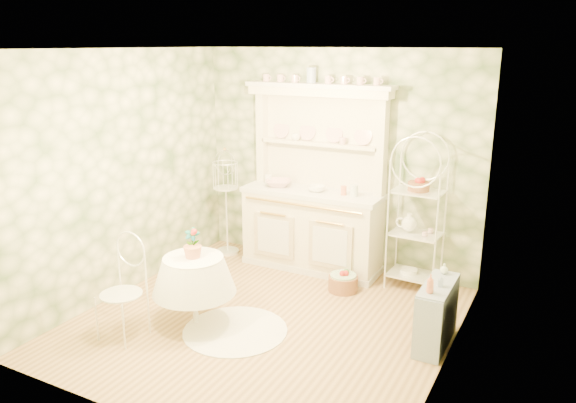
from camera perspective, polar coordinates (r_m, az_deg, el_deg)
The scene contains 22 objects.
floor at distance 5.90m, azimuth -2.32°, elevation -12.01°, with size 3.60×3.60×0.00m, color tan.
ceiling at distance 5.21m, azimuth -2.65°, elevation 15.24°, with size 3.60×3.60×0.00m, color white.
wall_left at distance 6.47m, azimuth -16.41°, elevation 2.66°, with size 3.60×3.60×0.00m, color beige.
wall_right at distance 4.79m, azimuth 16.51°, elevation -1.88°, with size 3.60×3.60×0.00m, color beige.
wall_back at distance 6.97m, azimuth 5.00°, elevation 4.16°, with size 3.60×3.60×0.00m, color beige.
wall_front at distance 4.02m, azimuth -15.51°, elevation -5.17°, with size 3.60×3.60×0.00m, color beige.
kitchen_dresser at distance 6.84m, azimuth 2.50°, elevation 2.23°, with size 1.87×0.61×2.29m, color white.
bakers_rack at distance 6.49m, azimuth 12.99°, elevation -0.75°, with size 0.59×0.42×1.89m, color white.
side_shelf at distance 5.53m, azimuth 14.83°, elevation -11.14°, with size 0.26×0.69×0.59m, color #929EB9.
round_table at distance 5.78m, azimuth -9.46°, elevation -9.02°, with size 0.63×0.63×0.69m, color white.
cafe_chair at distance 5.65m, azimuth -16.56°, elevation -9.38°, with size 0.37×0.37×0.82m, color white.
birdcage_stand at distance 7.49m, azimuth -6.29°, elevation -0.27°, with size 0.32×0.32×1.37m, color white.
floor_basket at distance 6.53m, azimuth 5.61°, elevation -8.13°, with size 0.33×0.33×0.22m, color #935F3D.
lace_rug at distance 5.73m, azimuth -5.38°, elevation -12.91°, with size 1.04×1.04×0.01m, color white.
bowl_floral at distance 7.08m, azimuth -0.98°, elevation 1.63°, with size 0.33×0.33×0.08m, color white.
bowl_white at distance 6.83m, azimuth 2.90°, elevation 1.09°, with size 0.22×0.22×0.07m, color white.
cup_left at distance 7.00m, azimuth 0.77°, elevation 6.44°, with size 0.11×0.11×0.09m, color white.
cup_right at distance 6.77m, azimuth 5.58°, elevation 6.04°, with size 0.09×0.09×0.08m, color white.
potted_geranium at distance 5.61m, azimuth -9.67°, elevation -4.21°, with size 0.15×0.10×0.29m, color #3F7238.
bottle_amber at distance 5.17m, azimuth 14.24°, elevation -8.29°, with size 0.07×0.07×0.17m, color #D2714E.
bottle_blue at distance 5.34m, azimuth 15.24°, elevation -7.92°, with size 0.05×0.05×0.10m, color #93A5C9.
bottle_glass at distance 5.62m, azimuth 15.57°, elevation -6.77°, with size 0.08×0.08×0.10m, color silver.
Camera 1 is at (2.63, -4.50, 2.75)m, focal length 35.00 mm.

